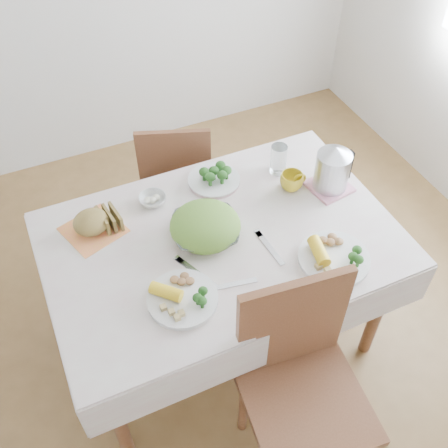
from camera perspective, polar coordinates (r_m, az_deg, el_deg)
name	(u,v)px	position (r m, az deg, el deg)	size (l,w,h in m)	color
floor	(222,332)	(2.87, -0.20, -11.70)	(3.60, 3.60, 0.00)	brown
dining_table	(222,291)	(2.55, -0.23, -7.29)	(1.40, 0.90, 0.75)	brown
tablecloth	(222,239)	(2.26, -0.25, -1.60)	(1.50, 1.00, 0.01)	beige
chair_near	(306,408)	(2.19, 8.88, -19.19)	(0.46, 0.46, 1.01)	brown
chair_far	(177,172)	(3.02, -5.13, 5.69)	(0.40, 0.40, 0.88)	brown
salad_bowl	(205,231)	(2.24, -2.03, -0.71)	(0.29, 0.29, 0.07)	white
dinner_plate_left	(183,299)	(2.05, -4.53, -8.14)	(0.28, 0.28, 0.02)	white
dinner_plate_right	(334,259)	(2.21, 11.86, -3.75)	(0.30, 0.30, 0.02)	white
broccoli_plate	(214,181)	(2.50, -1.10, 4.76)	(0.25, 0.25, 0.02)	beige
napkin	(93,230)	(2.35, -14.04, -0.62)	(0.23, 0.23, 0.00)	#ED8847
bread_loaf	(91,221)	(2.31, -14.28, 0.32)	(0.16, 0.15, 0.09)	olive
fruit_bowl	(153,200)	(2.41, -7.78, 2.64)	(0.12, 0.12, 0.04)	white
yellow_mug	(292,181)	(2.46, 7.37, 4.63)	(0.11, 0.11, 0.09)	gold
glass_tumbler	(278,161)	(2.54, 5.93, 6.86)	(0.08, 0.08, 0.15)	white
pink_tray	(329,186)	(2.52, 11.35, 4.03)	(0.18, 0.18, 0.01)	pink
electric_kettle	(332,168)	(2.45, 11.73, 5.98)	(0.16, 0.16, 0.22)	#B2B5BA
fork_left	(196,272)	(2.13, -3.10, -5.25)	(0.02, 0.22, 0.00)	silver
fork_right	(270,248)	(2.22, 4.99, -2.60)	(0.02, 0.21, 0.00)	silver
knife	(231,285)	(2.09, 0.82, -6.63)	(0.02, 0.21, 0.00)	silver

